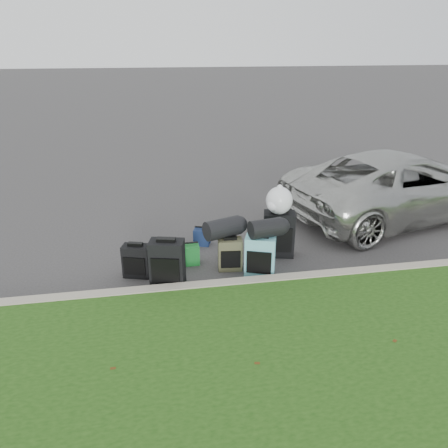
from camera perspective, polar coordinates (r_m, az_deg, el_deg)
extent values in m
plane|color=#383535|center=(7.39, 1.03, -4.48)|extent=(120.00, 120.00, 0.00)
cube|color=#9E937F|center=(6.50, 2.72, -7.85)|extent=(120.00, 0.18, 0.15)
imported|color=#B7B7B2|center=(9.64, 22.06, 4.75)|extent=(5.25, 3.34, 1.35)
cube|color=black|center=(6.88, -11.33, -4.74)|extent=(0.46, 0.34, 0.52)
cube|color=black|center=(6.51, -7.41, -5.12)|extent=(0.56, 0.41, 0.72)
cube|color=#3F3E29|center=(6.94, 0.80, -3.97)|extent=(0.40, 0.28, 0.52)
cube|color=#5498A7|center=(6.76, 4.72, -4.22)|extent=(0.52, 0.41, 0.65)
cube|color=black|center=(7.40, 7.17, -1.31)|extent=(0.57, 0.42, 0.77)
cube|color=#1A772B|center=(7.18, -4.45, -3.96)|extent=(0.29, 0.24, 0.33)
cube|color=#16254D|center=(7.83, -2.89, -1.68)|extent=(0.33, 0.30, 0.30)
cylinder|color=black|center=(6.84, -0.14, -0.55)|extent=(0.65, 0.49, 0.31)
cylinder|color=black|center=(6.57, 5.52, -0.56)|extent=(0.55, 0.37, 0.28)
sphere|color=white|center=(7.16, 7.22, 3.07)|extent=(0.44, 0.44, 0.44)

